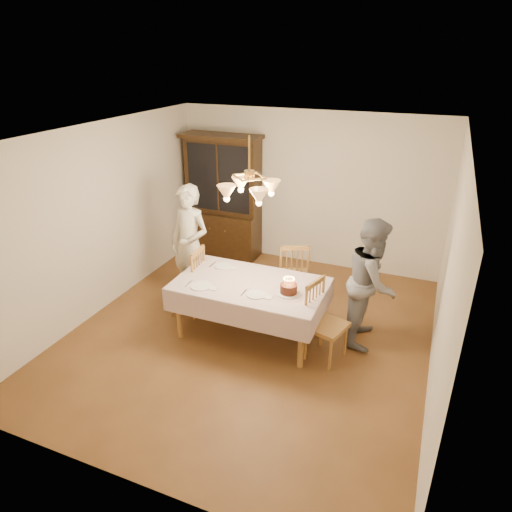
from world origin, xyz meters
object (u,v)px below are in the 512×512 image
at_px(chair_far_side, 293,276).
at_px(birthday_cake, 289,289).
at_px(china_hutch, 223,199).
at_px(dining_table, 250,288).
at_px(elderly_woman, 190,245).

relative_size(chair_far_side, birthday_cake, 3.33).
xyz_separation_m(china_hutch, birthday_cake, (2.00, -2.33, -0.22)).
xyz_separation_m(china_hutch, chair_far_side, (1.73, -1.28, -0.60)).
distance_m(dining_table, chair_far_side, 1.03).
distance_m(dining_table, china_hutch, 2.71).
distance_m(chair_far_side, elderly_woman, 1.56).
height_order(dining_table, elderly_woman, elderly_woman).
bearing_deg(china_hutch, dining_table, -56.96).
height_order(elderly_woman, birthday_cake, elderly_woman).
height_order(china_hutch, elderly_woman, china_hutch).
distance_m(dining_table, elderly_woman, 1.31).
relative_size(china_hutch, birthday_cake, 7.20).
height_order(chair_far_side, birthday_cake, chair_far_side).
height_order(china_hutch, birthday_cake, china_hutch).
bearing_deg(dining_table, elderly_woman, 154.81).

